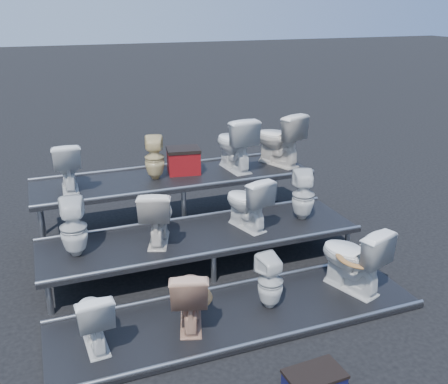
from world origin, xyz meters
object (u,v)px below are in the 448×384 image
object	(u,v)px
toilet_5	(157,215)
toilet_7	(303,195)
toilet_8	(67,166)
toilet_11	(278,139)
toilet_4	(74,228)
toilet_6	(247,202)
toilet_9	(154,158)
toilet_0	(93,317)
toilet_2	(270,282)
red_crate	(184,162)
toilet_1	(190,295)
toilet_10	(235,143)
step_stool	(314,383)
toilet_3	(353,257)

from	to	relation	value
toilet_5	toilet_7	distance (m)	2.10
toilet_8	toilet_11	distance (m)	3.30
toilet_4	toilet_6	distance (m)	2.26
toilet_4	toilet_9	size ratio (longest dim) A/B	1.11
toilet_6	toilet_8	size ratio (longest dim) A/B	1.07
toilet_0	toilet_2	bearing A→B (deg)	176.50
toilet_6	red_crate	world-z (taller)	red_crate
toilet_1	toilet_7	world-z (taller)	toilet_7
toilet_4	toilet_9	bearing A→B (deg)	-130.98
toilet_6	toilet_9	size ratio (longest dim) A/B	1.14
toilet_8	red_crate	xyz separation A→B (m)	(1.73, 0.12, -0.17)
toilet_8	toilet_9	bearing A→B (deg)	-178.13
toilet_2	toilet_11	world-z (taller)	toilet_11
toilet_6	red_crate	distance (m)	1.50
toilet_6	toilet_9	distance (m)	1.65
toilet_2	toilet_5	world-z (taller)	toilet_5
toilet_9	toilet_10	size ratio (longest dim) A/B	0.76
toilet_1	toilet_4	distance (m)	1.72
toilet_9	red_crate	distance (m)	0.52
toilet_6	step_stool	bearing A→B (deg)	64.39
toilet_0	red_crate	bearing A→B (deg)	-126.55
toilet_9	red_crate	world-z (taller)	toilet_9
toilet_10	toilet_2	bearing A→B (deg)	71.69
toilet_7	step_stool	bearing A→B (deg)	82.25
step_stool	toilet_10	bearing A→B (deg)	75.93
toilet_3	toilet_1	bearing A→B (deg)	-19.19
toilet_6	toilet_11	size ratio (longest dim) A/B	0.86
toilet_10	toilet_0	bearing A→B (deg)	39.95
toilet_0	toilet_11	xyz separation A→B (m)	(3.34, 2.60, 0.90)
toilet_2	toilet_7	world-z (taller)	toilet_7
toilet_11	toilet_10	bearing A→B (deg)	-21.58
toilet_9	toilet_11	xyz separation A→B (m)	(2.05, 0.00, 0.11)
toilet_0	toilet_3	size ratio (longest dim) A/B	0.78
toilet_2	toilet_4	bearing A→B (deg)	-40.73
toilet_11	toilet_0	bearing A→B (deg)	16.34
toilet_4	toilet_8	xyz separation A→B (m)	(0.07, 1.30, 0.38)
toilet_6	toilet_9	world-z (taller)	toilet_9
toilet_3	toilet_7	size ratio (longest dim) A/B	1.21
red_crate	toilet_2	bearing A→B (deg)	-76.81
toilet_0	toilet_1	world-z (taller)	toilet_1
toilet_3	step_stool	size ratio (longest dim) A/B	1.65
toilet_6	toilet_9	xyz separation A→B (m)	(-0.95, 1.30, 0.36)
toilet_6	toilet_8	world-z (taller)	toilet_8
toilet_0	step_stool	bearing A→B (deg)	140.17
toilet_1	toilet_9	xyz separation A→B (m)	(0.27, 2.60, 0.77)
toilet_1	toilet_5	size ratio (longest dim) A/B	0.98
toilet_3	toilet_5	size ratio (longest dim) A/B	1.16
toilet_3	toilet_4	xyz separation A→B (m)	(-3.09, 1.30, 0.33)
toilet_8	toilet_11	world-z (taller)	toilet_11
toilet_4	toilet_7	bearing A→B (deg)	-175.65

